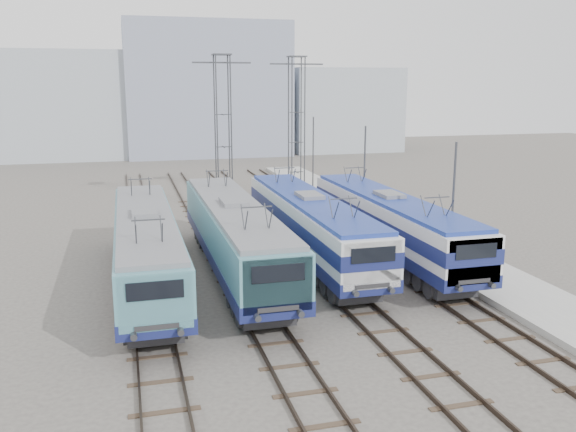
# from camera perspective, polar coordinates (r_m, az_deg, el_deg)

# --- Properties ---
(ground) EXTENTS (160.00, 160.00, 0.00)m
(ground) POSITION_cam_1_polar(r_m,az_deg,el_deg) (28.21, 1.37, -8.17)
(ground) COLOR #514C47
(platform) EXTENTS (4.00, 70.00, 0.30)m
(platform) POSITION_cam_1_polar(r_m,az_deg,el_deg) (38.98, 12.52, -2.42)
(platform) COLOR #9E9E99
(platform) RESTS_ON ground
(locomotive_far_left) EXTENTS (2.86, 18.05, 3.40)m
(locomotive_far_left) POSITION_cam_1_polar(r_m,az_deg,el_deg) (30.27, -13.14, -2.60)
(locomotive_far_left) COLOR navy
(locomotive_far_left) RESTS_ON ground
(locomotive_center_left) EXTENTS (2.96, 18.73, 3.52)m
(locomotive_center_left) POSITION_cam_1_polar(r_m,az_deg,el_deg) (31.45, -4.99, -1.61)
(locomotive_center_left) COLOR navy
(locomotive_center_left) RESTS_ON ground
(locomotive_center_right) EXTENTS (2.87, 18.16, 3.41)m
(locomotive_center_right) POSITION_cam_1_polar(r_m,az_deg,el_deg) (33.83, 2.10, -0.59)
(locomotive_center_right) COLOR navy
(locomotive_center_right) RESTS_ON ground
(locomotive_far_right) EXTENTS (2.84, 17.93, 3.37)m
(locomotive_far_right) POSITION_cam_1_polar(r_m,az_deg,el_deg) (34.84, 9.50, -0.42)
(locomotive_far_right) COLOR navy
(locomotive_far_right) RESTS_ON ground
(catenary_tower_west) EXTENTS (4.50, 1.20, 12.00)m
(catenary_tower_west) POSITION_cam_1_polar(r_m,az_deg,el_deg) (48.04, -6.09, 8.40)
(catenary_tower_west) COLOR #3F4247
(catenary_tower_west) RESTS_ON ground
(catenary_tower_east) EXTENTS (4.50, 1.20, 12.00)m
(catenary_tower_east) POSITION_cam_1_polar(r_m,az_deg,el_deg) (51.39, 0.81, 8.72)
(catenary_tower_east) COLOR #3F4247
(catenary_tower_east) RESTS_ON ground
(mast_front) EXTENTS (0.12, 0.12, 7.00)m
(mast_front) POSITION_cam_1_polar(r_m,az_deg,el_deg) (32.36, 15.14, 0.53)
(mast_front) COLOR #3F4247
(mast_front) RESTS_ON ground
(mast_mid) EXTENTS (0.12, 0.12, 7.00)m
(mast_mid) POSITION_cam_1_polar(r_m,az_deg,el_deg) (42.98, 7.15, 3.70)
(mast_mid) COLOR #3F4247
(mast_mid) RESTS_ON ground
(mast_rear) EXTENTS (0.12, 0.12, 7.00)m
(mast_rear) POSITION_cam_1_polar(r_m,az_deg,el_deg) (54.18, 2.36, 5.56)
(mast_rear) COLOR #3F4247
(mast_rear) RESTS_ON ground
(safety_cone) EXTENTS (0.32, 0.32, 0.60)m
(safety_cone) POSITION_cam_1_polar(r_m,az_deg,el_deg) (32.14, 15.63, -4.92)
(safety_cone) COLOR #F35710
(safety_cone) RESTS_ON platform
(building_west) EXTENTS (18.00, 12.00, 14.00)m
(building_west) POSITION_cam_1_polar(r_m,az_deg,el_deg) (87.63, -19.58, 9.75)
(building_west) COLOR #9FA9B2
(building_west) RESTS_ON ground
(building_center) EXTENTS (22.00, 14.00, 18.00)m
(building_center) POSITION_cam_1_polar(r_m,az_deg,el_deg) (88.10, -7.70, 11.65)
(building_center) COLOR #858DA3
(building_center) RESTS_ON ground
(building_east) EXTENTS (16.00, 12.00, 12.00)m
(building_east) POSITION_cam_1_polar(r_m,az_deg,el_deg) (92.93, 4.86, 9.90)
(building_east) COLOR #9FA9B2
(building_east) RESTS_ON ground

